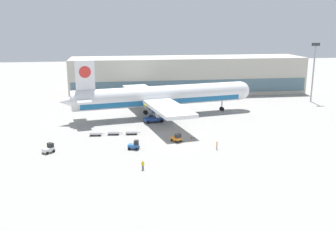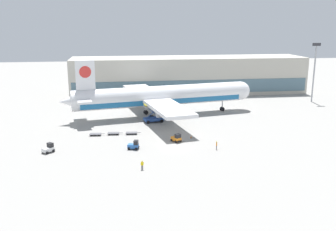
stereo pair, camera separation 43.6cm
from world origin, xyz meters
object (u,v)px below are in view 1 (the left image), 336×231
(baggage_tug_foreground, at_px, (49,149))
(ground_crew_near, at_px, (217,145))
(scissor_lift_loader, at_px, (153,115))
(baggage_dolly_second, at_px, (114,133))
(baggage_tug_mid, at_px, (134,145))
(traffic_cone_near, at_px, (191,137))
(light_mast, at_px, (314,68))
(baggage_dolly_third, at_px, (132,133))
(ground_crew_far, at_px, (143,164))
(baggage_dolly_lead, at_px, (96,134))
(airplane_main, at_px, (159,97))
(baggage_tug_far, at_px, (177,138))

(baggage_tug_foreground, bearing_deg, ground_crew_near, -51.50)
(scissor_lift_loader, bearing_deg, baggage_dolly_second, -145.89)
(baggage_dolly_second, bearing_deg, baggage_tug_mid, -64.13)
(traffic_cone_near, bearing_deg, light_mast, 35.78)
(baggage_tug_mid, xyz_separation_m, ground_crew_near, (17.83, -2.67, 0.20))
(baggage_dolly_third, bearing_deg, ground_crew_far, -82.63)
(baggage_dolly_lead, bearing_deg, baggage_dolly_second, 7.63)
(baggage_dolly_second, bearing_deg, baggage_dolly_lead, -172.37)
(light_mast, bearing_deg, scissor_lift_loader, -161.01)
(airplane_main, relative_size, baggage_tug_foreground, 20.93)
(baggage_tug_foreground, bearing_deg, baggage_tug_mid, -47.79)
(baggage_tug_foreground, distance_m, baggage_dolly_lead, 14.48)
(baggage_tug_mid, bearing_deg, ground_crew_near, 5.23)
(baggage_tug_mid, bearing_deg, baggage_tug_foreground, -167.35)
(scissor_lift_loader, xyz_separation_m, ground_crew_near, (11.25, -25.26, -0.86))
(baggage_tug_foreground, bearing_deg, baggage_dolly_lead, 3.52)
(baggage_dolly_second, bearing_deg, ground_crew_near, -27.72)
(baggage_tug_far, relative_size, baggage_dolly_lead, 0.75)
(baggage_tug_foreground, relative_size, baggage_tug_mid, 1.02)
(light_mast, distance_m, ground_crew_far, 84.28)
(airplane_main, height_order, baggage_tug_far, airplane_main)
(baggage_tug_foreground, distance_m, ground_crew_far, 22.68)
(baggage_dolly_lead, distance_m, ground_crew_far, 25.44)
(scissor_lift_loader, relative_size, ground_crew_near, 3.12)
(light_mast, xyz_separation_m, traffic_cone_near, (-50.35, -36.29, -11.58))
(scissor_lift_loader, xyz_separation_m, traffic_cone_near, (7.37, -16.42, -1.59))
(airplane_main, bearing_deg, ground_crew_near, -85.23)
(baggage_tug_mid, height_order, baggage_dolly_second, baggage_tug_mid)
(baggage_tug_foreground, height_order, baggage_tug_far, same)
(baggage_tug_far, height_order, traffic_cone_near, baggage_tug_far)
(ground_crew_near, bearing_deg, baggage_dolly_third, 66.50)
(baggage_dolly_lead, bearing_deg, baggage_tug_far, -17.12)
(scissor_lift_loader, height_order, ground_crew_far, scissor_lift_loader)
(light_mast, height_order, baggage_dolly_lead, light_mast)
(scissor_lift_loader, distance_m, baggage_dolly_third, 13.17)
(airplane_main, bearing_deg, light_mast, 2.95)
(baggage_tug_mid, height_order, ground_crew_far, baggage_tug_mid)
(baggage_tug_mid, distance_m, traffic_cone_near, 15.27)
(baggage_dolly_third, bearing_deg, baggage_tug_mid, -84.90)
(baggage_tug_mid, relative_size, ground_crew_near, 1.49)
(baggage_tug_foreground, relative_size, ground_crew_far, 1.53)
(ground_crew_near, relative_size, traffic_cone_near, 2.60)
(ground_crew_far, relative_size, traffic_cone_near, 2.57)
(light_mast, distance_m, baggage_tug_foreground, 93.17)
(traffic_cone_near, bearing_deg, airplane_main, 102.04)
(baggage_tug_far, bearing_deg, baggage_tug_mid, -100.15)
(light_mast, relative_size, baggage_dolly_third, 5.40)
(baggage_dolly_second, bearing_deg, airplane_main, 57.29)
(baggage_dolly_third, height_order, ground_crew_far, ground_crew_far)
(ground_crew_near, distance_m, traffic_cone_near, 9.68)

